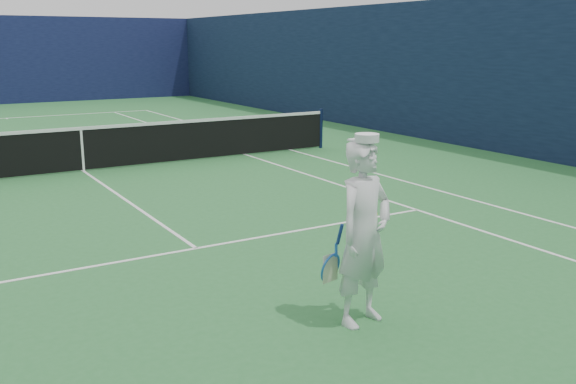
# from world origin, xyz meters

# --- Properties ---
(ground) EXTENTS (80.00, 80.00, 0.00)m
(ground) POSITION_xyz_m (0.00, 0.00, 0.00)
(ground) COLOR #286A33
(ground) RESTS_ON ground
(court_markings) EXTENTS (11.03, 23.83, 0.01)m
(court_markings) POSITION_xyz_m (0.00, 0.00, 0.00)
(court_markings) COLOR white
(court_markings) RESTS_ON ground
(windscreen_fence) EXTENTS (20.12, 36.12, 4.00)m
(windscreen_fence) POSITION_xyz_m (0.00, 0.00, 2.00)
(windscreen_fence) COLOR #10163D
(windscreen_fence) RESTS_ON ground
(tennis_net) EXTENTS (12.88, 0.09, 1.07)m
(tennis_net) POSITION_xyz_m (0.00, 0.00, 0.55)
(tennis_net) COLOR #141E4C
(tennis_net) RESTS_ON ground
(tennis_player) EXTENTS (0.86, 0.60, 1.97)m
(tennis_player) POSITION_xyz_m (0.53, -9.53, 0.96)
(tennis_player) COLOR white
(tennis_player) RESTS_ON ground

